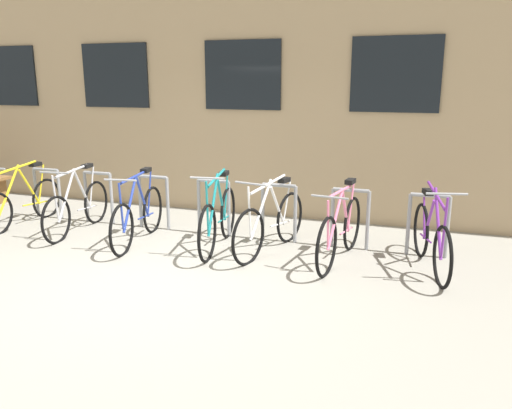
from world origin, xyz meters
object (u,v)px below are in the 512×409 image
object	(u,v)px
bicycle_pink	(340,231)
bicycle_silver	(77,207)
bicycle_purple	(431,239)
bicycle_blue	(138,215)
bicycle_white	(271,223)
bicycle_yellow	(23,202)
bicycle_teal	(218,219)

from	to	relation	value
bicycle_pink	bicycle_silver	xyz separation A→B (m)	(-3.96, 0.00, -0.01)
bicycle_pink	bicycle_purple	world-z (taller)	bicycle_purple
bicycle_blue	bicycle_white	distance (m)	1.89
bicycle_white	bicycle_yellow	bearing A→B (deg)	-179.40
bicycle_teal	bicycle_yellow	bearing A→B (deg)	179.49
bicycle_yellow	bicycle_silver	xyz separation A→B (m)	(1.04, -0.01, 0.01)
bicycle_purple	bicycle_white	bearing A→B (deg)	179.82
bicycle_purple	bicycle_silver	world-z (taller)	bicycle_purple
bicycle_yellow	bicycle_pink	bearing A→B (deg)	-0.19
bicycle_yellow	bicycle_white	xyz separation A→B (m)	(4.07, 0.04, 0.02)
bicycle_purple	bicycle_silver	bearing A→B (deg)	-179.44
bicycle_pink	bicycle_blue	world-z (taller)	bicycle_blue
bicycle_purple	bicycle_white	world-z (taller)	bicycle_purple
bicycle_blue	bicycle_white	world-z (taller)	bicycle_white
bicycle_blue	bicycle_purple	xyz separation A→B (m)	(3.89, 0.21, -0.00)
bicycle_purple	bicycle_pink	bearing A→B (deg)	-177.21
bicycle_blue	bicycle_silver	bearing A→B (deg)	171.97
bicycle_pink	bicycle_blue	xyz separation A→B (m)	(-2.81, -0.16, -0.00)
bicycle_yellow	bicycle_white	size ratio (longest dim) A/B	0.99
bicycle_purple	bicycle_white	size ratio (longest dim) A/B	0.96
bicycle_teal	bicycle_purple	distance (m)	2.74
bicycle_teal	bicycle_silver	size ratio (longest dim) A/B	1.01
bicycle_pink	bicycle_white	world-z (taller)	bicycle_white
bicycle_pink	bicycle_white	distance (m)	0.94
bicycle_blue	bicycle_purple	distance (m)	3.90
bicycle_purple	bicycle_silver	distance (m)	5.04
bicycle_teal	bicycle_blue	world-z (taller)	bicycle_teal
bicycle_silver	bicycle_blue	bearing A→B (deg)	-8.03
bicycle_teal	bicycle_yellow	distance (m)	3.35
bicycle_blue	bicycle_silver	xyz separation A→B (m)	(-1.15, 0.16, -0.01)
bicycle_teal	bicycle_white	xyz separation A→B (m)	(0.72, 0.07, -0.01)
bicycle_pink	bicycle_silver	world-z (taller)	bicycle_silver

